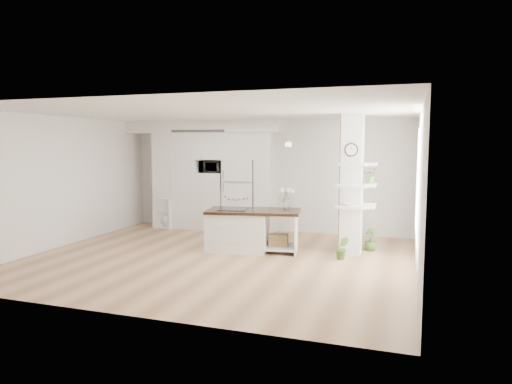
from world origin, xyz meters
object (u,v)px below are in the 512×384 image
refrigerator (241,196)px  kitchen_island (244,229)px  floor_plant_a (342,248)px  bookshelf (166,215)px

refrigerator → kitchen_island: 2.10m
kitchen_island → floor_plant_a: 2.00m
refrigerator → bookshelf: size_ratio=2.27×
floor_plant_a → bookshelf: bearing=158.5°
kitchen_island → refrigerator: bearing=101.8°
refrigerator → bookshelf: refrigerator is taller
kitchen_island → bookshelf: bearing=138.1°
refrigerator → bookshelf: (-1.97, -0.19, -0.54)m
kitchen_island → floor_plant_a: bearing=-13.8°
refrigerator → bookshelf: 2.05m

